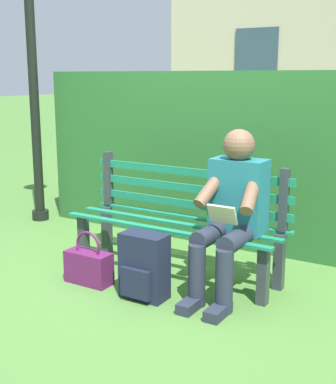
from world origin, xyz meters
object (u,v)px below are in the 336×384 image
object	(u,v)px
park_bench	(180,218)
person_seated	(231,210)
lamp_post	(29,10)
handbag	(89,266)
backpack	(144,267)

from	to	relation	value
park_bench	person_seated	xyz separation A→B (m)	(-0.51, 0.18, 0.17)
park_bench	lamp_post	bearing A→B (deg)	-15.04
handbag	person_seated	bearing A→B (deg)	-158.77
park_bench	handbag	distance (m)	0.78
lamp_post	backpack	bearing A→B (deg)	152.10
handbag	lamp_post	xyz separation A→B (m)	(1.60, -1.11, 2.02)
park_bench	backpack	world-z (taller)	park_bench
handbag	lamp_post	bearing A→B (deg)	-34.69
park_bench	handbag	world-z (taller)	park_bench
person_seated	lamp_post	distance (m)	3.08
park_bench	lamp_post	distance (m)	2.73
park_bench	handbag	bearing A→B (deg)	50.30
park_bench	person_seated	size ratio (longest dim) A/B	1.49
backpack	lamp_post	distance (m)	3.05
person_seated	handbag	size ratio (longest dim) A/B	2.88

